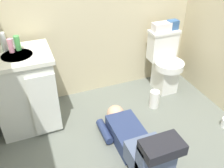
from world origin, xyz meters
TOP-DOWN VIEW (x-y plane):
  - ground_plane at (0.00, 0.00)m, footprint 2.96×3.07m
  - toilet at (0.82, 0.76)m, footprint 0.36×0.46m
  - vanity_cabinet at (-0.84, 0.69)m, footprint 0.60×0.53m
  - faucet at (-0.84, 0.83)m, footprint 0.02×0.02m
  - person_plumber at (0.00, -0.13)m, footprint 0.39×1.06m
  - tissue_box at (0.78, 0.85)m, footprint 0.22×0.11m
  - toiletry_bag at (0.93, 0.85)m, footprint 0.12×0.09m
  - bottle_white at (-0.93, 0.81)m, footprint 0.05×0.05m
  - bottle_pink at (-0.87, 0.75)m, footprint 0.05×0.05m
  - bottle_green at (-0.81, 0.78)m, footprint 0.05×0.05m
  - paper_towel_roll at (0.52, 0.44)m, footprint 0.11×0.11m

SIDE VIEW (x-z plane):
  - ground_plane at x=0.00m, z-range -0.04..0.00m
  - paper_towel_roll at x=0.52m, z-range 0.00..0.21m
  - person_plumber at x=0.00m, z-range -0.08..0.44m
  - toilet at x=0.82m, z-range -0.01..0.74m
  - vanity_cabinet at x=-0.84m, z-range 0.01..0.83m
  - tissue_box at x=0.78m, z-range 0.75..0.85m
  - toiletry_bag at x=0.93m, z-range 0.75..0.86m
  - faucet at x=-0.84m, z-range 0.82..0.92m
  - bottle_pink at x=-0.87m, z-range 0.82..0.95m
  - bottle_green at x=-0.81m, z-range 0.82..0.96m
  - bottle_white at x=-0.93m, z-range 0.82..0.99m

